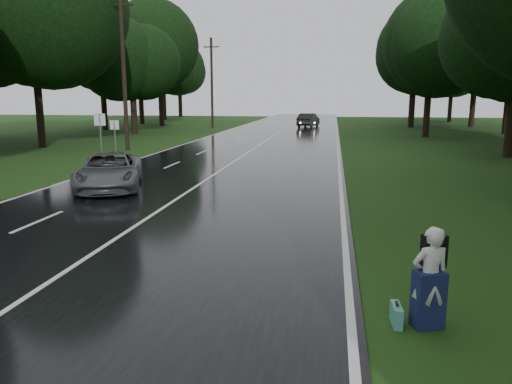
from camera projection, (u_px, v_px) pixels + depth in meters
ground at (103, 249)px, 11.65m from camera, size 160.00×160.00×0.00m
road at (247, 153)px, 31.02m from camera, size 12.00×140.00×0.04m
lane_center at (247, 153)px, 31.02m from camera, size 0.12×140.00×0.01m
grey_car at (109, 171)px, 18.93m from camera, size 3.94×5.57×1.41m
far_car at (308, 120)px, 57.79m from camera, size 2.59×5.13×1.62m
hitchhiker at (430, 281)px, 7.57m from camera, size 0.70×0.67×1.66m
suitcase at (396, 315)px, 7.75m from camera, size 0.16×0.48×0.33m
utility_pole_mid at (128, 150)px, 33.13m from camera, size 1.80×0.28×10.53m
utility_pole_far at (213, 128)px, 56.28m from camera, size 1.80×0.28×10.16m
road_sign_a at (102, 163)px, 26.77m from camera, size 0.65×0.10×2.71m
road_sign_b at (116, 159)px, 28.48m from camera, size 0.54×0.10×2.27m
tree_left_d at (43, 147)px, 34.90m from camera, size 10.46×10.46×16.35m
tree_left_e at (135, 134)px, 47.39m from camera, size 7.93×7.93×12.39m
tree_left_f at (162, 126)px, 60.93m from camera, size 10.67×10.67×16.68m
tree_right_d at (508, 157)px, 29.33m from camera, size 8.23×8.23×12.85m
tree_right_e at (425, 137)px, 43.81m from camera, size 8.94×8.94×13.97m
tree_right_f at (411, 127)px, 57.83m from camera, size 9.58×9.58×14.97m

